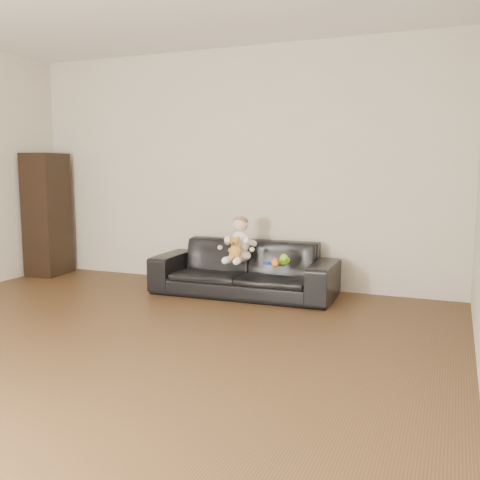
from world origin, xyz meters
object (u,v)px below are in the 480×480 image
at_px(cabinet, 47,214).
at_px(toy_blue_disc, 269,263).
at_px(sofa, 244,268).
at_px(baby, 240,242).
at_px(toy_rattle, 275,263).
at_px(toy_green, 284,261).
at_px(teddy_bear, 235,248).

bearing_deg(cabinet, toy_blue_disc, -11.00).
xyz_separation_m(sofa, baby, (-0.01, -0.10, 0.29)).
bearing_deg(cabinet, toy_rattle, -13.25).
bearing_deg(toy_blue_disc, toy_rattle, -50.06).
height_order(sofa, toy_green, sofa).
relative_size(teddy_bear, toy_green, 1.70).
bearing_deg(sofa, toy_rattle, -32.21).
distance_m(sofa, baby, 0.31).
distance_m(baby, toy_blue_disc, 0.38).
xyz_separation_m(cabinet, toy_blue_disc, (2.94, -0.22, -0.37)).
bearing_deg(toy_blue_disc, cabinet, 175.63).
bearing_deg(toy_blue_disc, toy_green, 3.76).
bearing_deg(teddy_bear, baby, 77.83).
height_order(toy_green, toy_rattle, toy_green).
distance_m(baby, toy_rattle, 0.48).
height_order(cabinet, toy_green, cabinet).
height_order(baby, toy_rattle, baby).
bearing_deg(cabinet, sofa, -8.82).
distance_m(sofa, teddy_bear, 0.35).
xyz_separation_m(teddy_bear, toy_rattle, (0.42, -0.01, -0.12)).
height_order(cabinet, toy_blue_disc, cabinet).
distance_m(cabinet, toy_blue_disc, 2.97).
xyz_separation_m(sofa, teddy_bear, (0.00, -0.24, 0.25)).
xyz_separation_m(baby, toy_green, (0.48, -0.01, -0.16)).
height_order(cabinet, baby, cabinet).
bearing_deg(teddy_bear, toy_green, -0.71).
xyz_separation_m(cabinet, baby, (2.61, -0.20, -0.17)).
xyz_separation_m(baby, toy_blue_disc, (0.32, -0.02, -0.20)).
bearing_deg(toy_green, cabinet, 176.04).
relative_size(sofa, toy_green, 14.59).
bearing_deg(cabinet, baby, -11.08).
bearing_deg(toy_rattle, sofa, 149.06).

